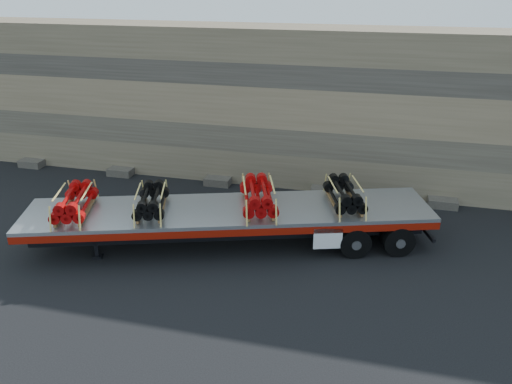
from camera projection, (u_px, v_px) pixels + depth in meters
The scene contains 7 objects.
ground at pixel (256, 240), 18.55m from camera, with size 120.00×120.00×0.00m, color black.
rock_wall at pixel (290, 106), 22.93m from camera, with size 44.00×3.00×7.00m, color #7A6B54.
trailer at pixel (230, 226), 17.98m from camera, with size 14.35×2.76×1.43m, color #B9BCC1, non-canonical shape.
bundle_front at pixel (75, 203), 17.18m from camera, with size 1.13×2.26×0.80m, color #AC0909, non-canonical shape.
bundle_midfront at pixel (151, 201), 17.37m from camera, with size 1.05×2.11×0.75m, color black, non-canonical shape.
bundle_midrear at pixel (258, 197), 17.60m from camera, with size 1.20×2.39×0.85m, color #AC0909, non-canonical shape.
bundle_rear at pixel (344, 195), 17.82m from camera, with size 1.10×2.21×0.78m, color black, non-canonical shape.
Camera 1 is at (3.95, -15.80, 9.06)m, focal length 35.00 mm.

